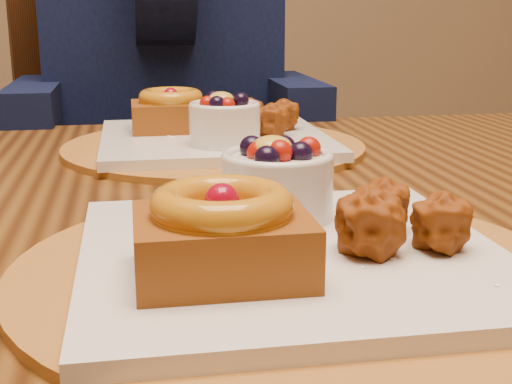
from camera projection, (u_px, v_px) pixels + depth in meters
dining_table at (241, 268)px, 0.71m from camera, size 1.60×0.90×0.76m
place_setting_near at (286, 241)px, 0.48m from camera, size 0.38×0.38×0.08m
place_setting_far at (213, 133)px, 0.89m from camera, size 0.38×0.38×0.08m
chair_far at (150, 206)px, 1.48m from camera, size 0.58×0.58×0.95m
diner at (162, 27)px, 1.30m from camera, size 0.51×0.49×0.84m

